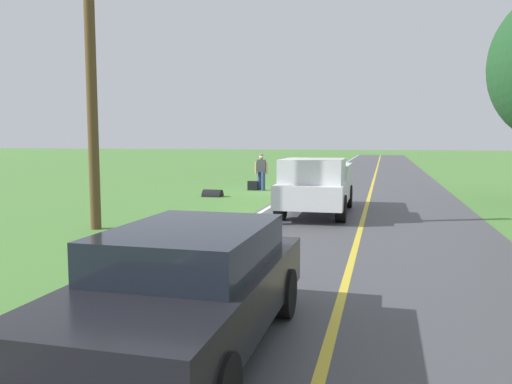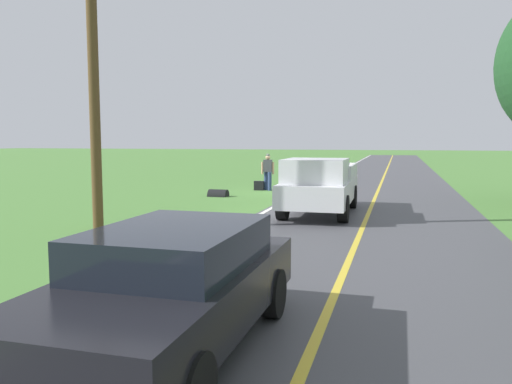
{
  "view_description": "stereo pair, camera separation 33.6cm",
  "coord_description": "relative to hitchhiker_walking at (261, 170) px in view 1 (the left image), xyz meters",
  "views": [
    {
      "loc": [
        -4.73,
        22.88,
        2.4
      ],
      "look_at": [
        -1.64,
        10.63,
        1.1
      ],
      "focal_mm": 35.73,
      "sensor_mm": 36.0,
      "label": 1
    },
    {
      "loc": [
        -5.05,
        22.8,
        2.4
      ],
      "look_at": [
        -1.64,
        10.63,
        1.1
      ],
      "focal_mm": 35.73,
      "sensor_mm": 36.0,
      "label": 2
    }
  ],
  "objects": [
    {
      "name": "hitchhiker_walking",
      "position": [
        0.0,
        0.0,
        0.0
      ],
      "size": [
        0.62,
        0.51,
        1.75
      ],
      "color": "navy",
      "rests_on": "ground"
    },
    {
      "name": "utility_pole_roadside",
      "position": [
        1.86,
        11.37,
        3.42
      ],
      "size": [
        0.28,
        0.28,
        8.8
      ],
      "primitive_type": "cylinder",
      "color": "brown",
      "rests_on": "ground"
    },
    {
      "name": "ground_plane",
      "position": [
        -0.92,
        0.59,
        -0.98
      ],
      "size": [
        200.0,
        200.0,
        0.0
      ],
      "primitive_type": "plane",
      "color": "#4C7F38"
    },
    {
      "name": "suitcase_carried",
      "position": [
        0.41,
        0.12,
        -0.76
      ],
      "size": [
        0.48,
        0.24,
        0.44
      ],
      "primitive_type": "cube",
      "rotation": [
        0.0,
        0.0,
        1.67
      ],
      "color": "black",
      "rests_on": "ground"
    },
    {
      "name": "lane_edge_line",
      "position": [
        -1.71,
        0.59,
        -0.98
      ],
      "size": [
        0.16,
        117.6,
        0.0
      ],
      "primitive_type": "cube",
      "color": "silver",
      "rests_on": "ground"
    },
    {
      "name": "lane_centre_line",
      "position": [
        -5.07,
        0.59,
        -0.98
      ],
      "size": [
        0.14,
        117.6,
        0.0
      ],
      "primitive_type": "cube",
      "color": "gold",
      "rests_on": "ground"
    },
    {
      "name": "pickup_truck_passing",
      "position": [
        -3.54,
        7.19,
        -0.01
      ],
      "size": [
        2.15,
        5.42,
        1.82
      ],
      "color": "silver",
      "rests_on": "ground"
    },
    {
      "name": "sedan_ahead_same_lane",
      "position": [
        -3.53,
        18.21,
        -0.23
      ],
      "size": [
        1.95,
        4.41,
        1.41
      ],
      "color": "black",
      "rests_on": "ground"
    },
    {
      "name": "road_surface",
      "position": [
        -5.07,
        0.59,
        -0.98
      ],
      "size": [
        7.08,
        120.0,
        0.0
      ],
      "primitive_type": "cube",
      "color": "#47474C",
      "rests_on": "ground"
    },
    {
      "name": "drainage_culvert",
      "position": [
        1.38,
        3.12,
        -0.98
      ],
      "size": [
        0.8,
        0.6,
        0.6
      ],
      "primitive_type": "cylinder",
      "rotation": [
        0.0,
        1.57,
        0.0
      ],
      "color": "black",
      "rests_on": "ground"
    }
  ]
}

